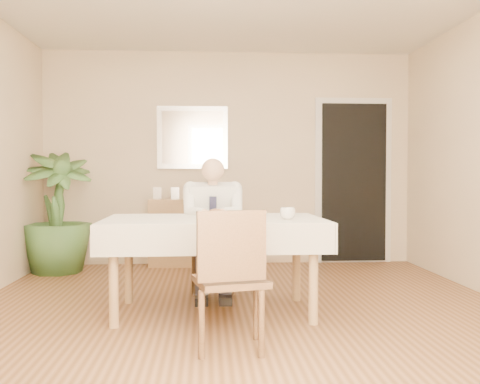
{
  "coord_description": "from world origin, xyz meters",
  "views": [
    {
      "loc": [
        -0.28,
        -4.09,
        1.09
      ],
      "look_at": [
        0.0,
        0.35,
        0.95
      ],
      "focal_mm": 40.0,
      "sensor_mm": 36.0,
      "label": 1
    }
  ],
  "objects": [
    {
      "name": "dining_table",
      "position": [
        -0.22,
        0.11,
        0.67
      ],
      "size": [
        1.73,
        1.05,
        0.75
      ],
      "rotation": [
        0.0,
        0.0,
        0.02
      ],
      "color": "#9A784D",
      "rests_on": "ground"
    },
    {
      "name": "doorway",
      "position": [
        1.55,
        2.46,
        1.0
      ],
      "size": [
        0.96,
        0.07,
        2.1
      ],
      "color": "silver",
      "rests_on": "ground"
    },
    {
      "name": "sideboard",
      "position": [
        -0.45,
        2.32,
        0.4
      ],
      "size": [
        1.03,
        0.43,
        0.8
      ],
      "primitive_type": "cube",
      "rotation": [
        0.0,
        0.0,
        -0.09
      ],
      "color": "#9A784D",
      "rests_on": "ground"
    },
    {
      "name": "photo_frame_center",
      "position": [
        -0.66,
        2.39,
        0.87
      ],
      "size": [
        0.1,
        0.02,
        0.14
      ],
      "primitive_type": "cube",
      "color": "silver",
      "rests_on": "sideboard"
    },
    {
      "name": "photo_frame_left",
      "position": [
        -0.87,
        2.37,
        0.87
      ],
      "size": [
        0.1,
        0.02,
        0.14
      ],
      "primitive_type": "cube",
      "color": "silver",
      "rests_on": "sideboard"
    },
    {
      "name": "window",
      "position": [
        0.0,
        -2.47,
        1.45
      ],
      "size": [
        1.34,
        0.04,
        1.44
      ],
      "color": "silver",
      "rests_on": "room"
    },
    {
      "name": "mirror",
      "position": [
        -0.45,
        2.47,
        1.55
      ],
      "size": [
        0.86,
        0.04,
        0.76
      ],
      "color": "silver",
      "rests_on": "room"
    },
    {
      "name": "photo_frame_right",
      "position": [
        -0.35,
        2.34,
        0.87
      ],
      "size": [
        0.1,
        0.02,
        0.14
      ],
      "primitive_type": "cube",
      "color": "silver",
      "rests_on": "sideboard"
    },
    {
      "name": "coffee_mug",
      "position": [
        0.34,
        -0.05,
        0.8
      ],
      "size": [
        0.14,
        0.14,
        0.09
      ],
      "primitive_type": "imported",
      "rotation": [
        0.0,
        0.0,
        0.29
      ],
      "color": "white",
      "rests_on": "dining_table"
    },
    {
      "name": "chair_far",
      "position": [
        -0.22,
        0.99,
        0.48
      ],
      "size": [
        0.44,
        0.45,
        0.86
      ],
      "rotation": [
        0.0,
        0.0,
        -0.1
      ],
      "color": "#462D1A",
      "rests_on": "ground"
    },
    {
      "name": "seated_man",
      "position": [
        -0.22,
        0.71,
        0.69
      ],
      "size": [
        0.48,
        0.72,
        1.24
      ],
      "color": "white",
      "rests_on": "ground"
    },
    {
      "name": "fork",
      "position": [
        -0.23,
        0.3,
        0.78
      ],
      "size": [
        0.01,
        0.13,
        0.01
      ],
      "primitive_type": "cylinder",
      "rotation": [
        1.57,
        0.0,
        0.0
      ],
      "color": "silver",
      "rests_on": "dining_table"
    },
    {
      "name": "food",
      "position": [
        -0.19,
        0.36,
        0.78
      ],
      "size": [
        0.14,
        0.14,
        0.06
      ],
      "primitive_type": "ellipsoid",
      "color": "brown",
      "rests_on": "dining_table"
    },
    {
      "name": "potted_palm",
      "position": [
        -1.95,
        1.98,
        0.68
      ],
      "size": [
        1.01,
        1.01,
        1.36
      ],
      "primitive_type": "imported",
      "rotation": [
        0.0,
        0.0,
        0.43
      ],
      "color": "#325525",
      "rests_on": "ground"
    },
    {
      "name": "chair_near",
      "position": [
        -0.13,
        -0.85,
        0.5
      ],
      "size": [
        0.5,
        0.5,
        0.88
      ],
      "rotation": [
        0.0,
        0.0,
        0.22
      ],
      "color": "#462D1A",
      "rests_on": "ground"
    },
    {
      "name": "knife",
      "position": [
        -0.15,
        0.3,
        0.78
      ],
      "size": [
        0.01,
        0.13,
        0.01
      ],
      "primitive_type": "cylinder",
      "rotation": [
        1.57,
        0.0,
        0.0
      ],
      "color": "silver",
      "rests_on": "dining_table"
    },
    {
      "name": "room",
      "position": [
        0.0,
        0.0,
        1.3
      ],
      "size": [
        5.0,
        5.02,
        2.6
      ],
      "color": "brown",
      "rests_on": "ground"
    },
    {
      "name": "plate",
      "position": [
        -0.19,
        0.36,
        0.76
      ],
      "size": [
        0.26,
        0.26,
        0.02
      ],
      "primitive_type": "cylinder",
      "color": "white",
      "rests_on": "dining_table"
    }
  ]
}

